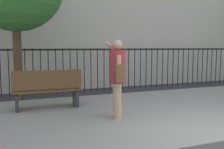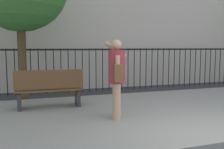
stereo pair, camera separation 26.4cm
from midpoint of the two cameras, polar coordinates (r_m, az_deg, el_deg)
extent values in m
cube|color=gray|center=(6.27, 9.34, -8.31)|extent=(28.00, 4.40, 0.15)
cube|color=black|center=(9.44, -1.91, 5.72)|extent=(12.00, 0.04, 0.06)
cylinder|color=black|center=(8.99, -24.81, 0.32)|extent=(0.03, 0.03, 1.60)
cylinder|color=black|center=(8.98, -23.18, 0.38)|extent=(0.03, 0.03, 1.60)
cylinder|color=black|center=(8.97, -21.56, 0.45)|extent=(0.03, 0.03, 1.60)
cylinder|color=black|center=(8.97, -19.93, 0.51)|extent=(0.03, 0.03, 1.60)
cylinder|color=black|center=(8.98, -18.30, 0.57)|extent=(0.03, 0.03, 1.60)
cylinder|color=black|center=(8.99, -16.67, 0.64)|extent=(0.03, 0.03, 1.60)
cylinder|color=black|center=(9.01, -15.06, 0.70)|extent=(0.03, 0.03, 1.60)
cylinder|color=black|center=(9.04, -13.45, 0.76)|extent=(0.03, 0.03, 1.60)
cylinder|color=black|center=(9.08, -11.85, 0.82)|extent=(0.03, 0.03, 1.60)
cylinder|color=black|center=(9.12, -10.27, 0.88)|extent=(0.03, 0.03, 1.60)
cylinder|color=black|center=(9.17, -8.70, 0.94)|extent=(0.03, 0.03, 1.60)
cylinder|color=black|center=(9.23, -7.15, 0.99)|extent=(0.03, 0.03, 1.60)
cylinder|color=black|center=(9.29, -5.62, 1.05)|extent=(0.03, 0.03, 1.60)
cylinder|color=black|center=(9.36, -4.11, 1.10)|extent=(0.03, 0.03, 1.60)
cylinder|color=black|center=(9.44, -2.63, 1.15)|extent=(0.03, 0.03, 1.60)
cylinder|color=black|center=(9.52, -1.17, 1.20)|extent=(0.03, 0.03, 1.60)
cylinder|color=black|center=(9.61, 0.26, 1.25)|extent=(0.03, 0.03, 1.60)
cylinder|color=black|center=(9.71, 1.67, 1.30)|extent=(0.03, 0.03, 1.60)
cylinder|color=black|center=(9.81, 3.05, 1.34)|extent=(0.03, 0.03, 1.60)
cylinder|color=black|center=(9.91, 4.39, 1.39)|extent=(0.03, 0.03, 1.60)
cylinder|color=black|center=(10.02, 5.71, 1.43)|extent=(0.03, 0.03, 1.60)
cylinder|color=black|center=(10.14, 7.01, 1.47)|extent=(0.03, 0.03, 1.60)
cylinder|color=black|center=(10.26, 8.27, 1.51)|extent=(0.03, 0.03, 1.60)
cylinder|color=black|center=(10.39, 9.50, 1.55)|extent=(0.03, 0.03, 1.60)
cylinder|color=black|center=(10.52, 10.70, 1.58)|extent=(0.03, 0.03, 1.60)
cylinder|color=black|center=(10.66, 11.87, 1.61)|extent=(0.03, 0.03, 1.60)
cylinder|color=black|center=(10.80, 13.01, 1.65)|extent=(0.03, 0.03, 1.60)
cylinder|color=black|center=(10.94, 14.12, 1.68)|extent=(0.03, 0.03, 1.60)
cylinder|color=black|center=(11.09, 15.20, 1.71)|extent=(0.03, 0.03, 1.60)
cylinder|color=black|center=(11.24, 16.25, 1.73)|extent=(0.03, 0.03, 1.60)
cylinder|color=black|center=(11.40, 17.28, 1.76)|extent=(0.03, 0.03, 1.60)
cylinder|color=black|center=(11.56, 18.27, 1.79)|extent=(0.03, 0.03, 1.60)
cylinder|color=black|center=(11.72, 19.24, 1.81)|extent=(0.03, 0.03, 1.60)
cylinder|color=black|center=(11.88, 20.19, 1.83)|extent=(0.03, 0.03, 1.60)
cylinder|color=black|center=(12.05, 21.10, 1.86)|extent=(0.03, 0.03, 1.60)
cylinder|color=black|center=(12.23, 21.99, 1.88)|extent=(0.03, 0.03, 1.60)
cylinder|color=black|center=(12.40, 22.86, 1.90)|extent=(0.03, 0.03, 1.60)
cylinder|color=tan|center=(5.37, -0.42, -5.75)|extent=(0.15, 0.15, 0.75)
cylinder|color=tan|center=(5.18, -0.12, -6.21)|extent=(0.15, 0.15, 0.75)
cylinder|color=#992D38|center=(5.17, -0.28, 1.81)|extent=(0.41, 0.41, 0.68)
sphere|color=tan|center=(5.16, -0.28, 6.77)|extent=(0.21, 0.21, 0.21)
cylinder|color=tan|center=(5.35, -0.58, 5.64)|extent=(0.49, 0.19, 0.37)
cylinder|color=tan|center=(4.98, 0.04, 1.39)|extent=(0.09, 0.09, 0.52)
cube|color=black|center=(5.31, 0.14, 6.55)|extent=(0.03, 0.07, 0.15)
cube|color=brown|center=(4.93, 0.14, 0.38)|extent=(0.22, 0.31, 0.34)
cube|color=brown|center=(6.33, -15.69, -3.45)|extent=(1.60, 0.45, 0.05)
cube|color=brown|center=(6.10, -15.60, -1.15)|extent=(1.60, 0.06, 0.44)
cube|color=#333338|center=(6.36, -21.95, -5.93)|extent=(0.08, 0.41, 0.40)
cube|color=#333338|center=(6.48, -9.43, -5.33)|extent=(0.08, 0.41, 0.40)
cylinder|color=#4C3823|center=(7.59, -21.59, 3.56)|extent=(0.24, 0.24, 2.68)
camera|label=1|loc=(0.13, -91.38, -0.15)|focal=40.23mm
camera|label=2|loc=(0.13, 88.62, 0.15)|focal=40.23mm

